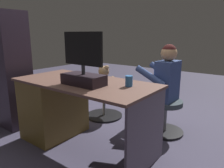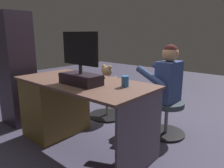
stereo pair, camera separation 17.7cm
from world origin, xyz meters
The scene contains 12 objects.
ground_plane centered at (0.00, 0.00, 0.00)m, with size 10.00×10.00×0.00m, color #48435B.
desk centered at (0.41, 0.45, 0.40)m, with size 1.54×0.74×0.74m.
monitor centered at (-0.10, 0.55, 0.88)m, with size 0.47×0.22×0.50m.
keyboard centered at (0.10, 0.28, 0.75)m, with size 0.42×0.14×0.02m, color black.
computer_mouse centered at (0.38, 0.28, 0.76)m, with size 0.06×0.10×0.04m, color #282421.
cup centered at (-0.49, 0.34, 0.79)m, with size 0.07×0.07×0.10m, color #3372BF.
tv_remote centered at (0.09, 0.41, 0.75)m, with size 0.04×0.15×0.02m, color black.
office_chair_teddy centered at (0.39, -0.37, 0.24)m, with size 0.55×0.55×0.43m.
teddy_bear centered at (0.39, -0.38, 0.59)m, with size 0.25×0.26×0.36m.
visitor_chair centered at (-0.56, -0.41, 0.26)m, with size 0.47×0.47×0.43m.
person centered at (-0.47, -0.41, 0.65)m, with size 0.57×0.49×1.11m.
equipment_rack centered at (1.17, 0.60, 0.75)m, with size 0.44×0.36×1.50m, color #342837.
Camera 2 is at (-1.68, 1.89, 1.23)m, focal length 34.20 mm.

